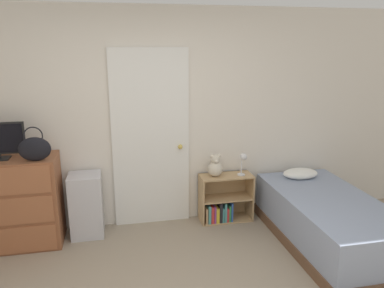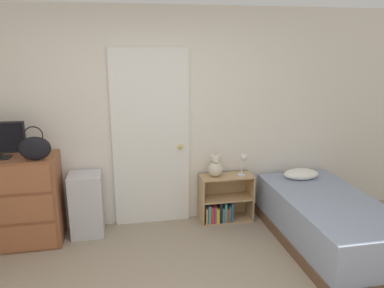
{
  "view_description": "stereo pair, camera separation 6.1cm",
  "coord_description": "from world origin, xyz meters",
  "px_view_note": "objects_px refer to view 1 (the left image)",
  "views": [
    {
      "loc": [
        -0.38,
        -2.21,
        2.12
      ],
      "look_at": [
        0.48,
        1.82,
        1.03
      ],
      "focal_mm": 35.0,
      "sensor_mm": 36.0,
      "label": 1
    },
    {
      "loc": [
        -0.32,
        -2.22,
        2.12
      ],
      "look_at": [
        0.48,
        1.82,
        1.03
      ],
      "focal_mm": 35.0,
      "sensor_mm": 36.0,
      "label": 2
    }
  ],
  "objects_px": {
    "bookshelf": "(222,203)",
    "dresser": "(12,203)",
    "teddy_bear": "(215,167)",
    "storage_bin": "(86,205)",
    "desk_lamp": "(243,160)",
    "bed": "(328,221)",
    "handbag": "(35,149)"
  },
  "relations": [
    {
      "from": "dresser",
      "to": "bed",
      "type": "distance_m",
      "value": 3.4
    },
    {
      "from": "desk_lamp",
      "to": "bookshelf",
      "type": "bearing_deg",
      "value": 170.54
    },
    {
      "from": "handbag",
      "to": "teddy_bear",
      "type": "height_order",
      "value": "handbag"
    },
    {
      "from": "desk_lamp",
      "to": "bed",
      "type": "height_order",
      "value": "desk_lamp"
    },
    {
      "from": "bookshelf",
      "to": "dresser",
      "type": "bearing_deg",
      "value": -177.48
    },
    {
      "from": "desk_lamp",
      "to": "handbag",
      "type": "bearing_deg",
      "value": -174.67
    },
    {
      "from": "dresser",
      "to": "storage_bin",
      "type": "bearing_deg",
      "value": 5.44
    },
    {
      "from": "teddy_bear",
      "to": "bed",
      "type": "height_order",
      "value": "teddy_bear"
    },
    {
      "from": "bookshelf",
      "to": "teddy_bear",
      "type": "xyz_separation_m",
      "value": [
        -0.1,
        -0.0,
        0.48
      ]
    },
    {
      "from": "dresser",
      "to": "storage_bin",
      "type": "xyz_separation_m",
      "value": [
        0.75,
        0.07,
        -0.13
      ]
    },
    {
      "from": "bookshelf",
      "to": "desk_lamp",
      "type": "distance_m",
      "value": 0.61
    },
    {
      "from": "dresser",
      "to": "desk_lamp",
      "type": "xyz_separation_m",
      "value": [
        2.6,
        0.06,
        0.29
      ]
    },
    {
      "from": "handbag",
      "to": "bed",
      "type": "distance_m",
      "value": 3.17
    },
    {
      "from": "teddy_bear",
      "to": "desk_lamp",
      "type": "distance_m",
      "value": 0.35
    },
    {
      "from": "teddy_bear",
      "to": "bed",
      "type": "relative_size",
      "value": 0.15
    },
    {
      "from": "bookshelf",
      "to": "bed",
      "type": "xyz_separation_m",
      "value": [
        0.96,
        -0.79,
        0.04
      ]
    },
    {
      "from": "desk_lamp",
      "to": "storage_bin",
      "type": "bearing_deg",
      "value": 179.78
    },
    {
      "from": "dresser",
      "to": "bed",
      "type": "relative_size",
      "value": 0.53
    },
    {
      "from": "teddy_bear",
      "to": "storage_bin",
      "type": "bearing_deg",
      "value": -178.82
    },
    {
      "from": "storage_bin",
      "to": "bed",
      "type": "distance_m",
      "value": 2.69
    },
    {
      "from": "desk_lamp",
      "to": "bed",
      "type": "xyz_separation_m",
      "value": [
        0.72,
        -0.75,
        -0.51
      ]
    },
    {
      "from": "dresser",
      "to": "handbag",
      "type": "height_order",
      "value": "handbag"
    },
    {
      "from": "dresser",
      "to": "desk_lamp",
      "type": "bearing_deg",
      "value": 1.42
    },
    {
      "from": "teddy_bear",
      "to": "bookshelf",
      "type": "bearing_deg",
      "value": 0.77
    },
    {
      "from": "dresser",
      "to": "bookshelf",
      "type": "xyz_separation_m",
      "value": [
        2.37,
        0.1,
        -0.27
      ]
    },
    {
      "from": "dresser",
      "to": "teddy_bear",
      "type": "xyz_separation_m",
      "value": [
        2.27,
        0.1,
        0.21
      ]
    },
    {
      "from": "handbag",
      "to": "bed",
      "type": "relative_size",
      "value": 0.19
    },
    {
      "from": "bookshelf",
      "to": "desk_lamp",
      "type": "relative_size",
      "value": 2.32
    },
    {
      "from": "teddy_bear",
      "to": "desk_lamp",
      "type": "height_order",
      "value": "same"
    },
    {
      "from": "storage_bin",
      "to": "bookshelf",
      "type": "height_order",
      "value": "storage_bin"
    },
    {
      "from": "storage_bin",
      "to": "bookshelf",
      "type": "bearing_deg",
      "value": 1.16
    },
    {
      "from": "teddy_bear",
      "to": "bed",
      "type": "bearing_deg",
      "value": -36.52
    }
  ]
}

